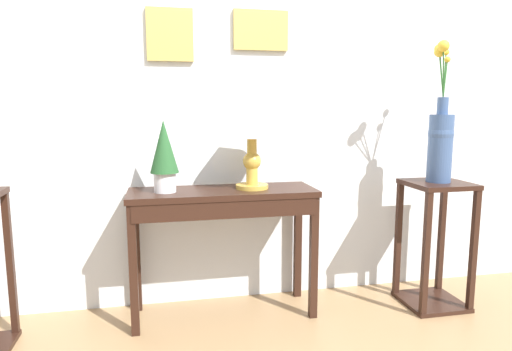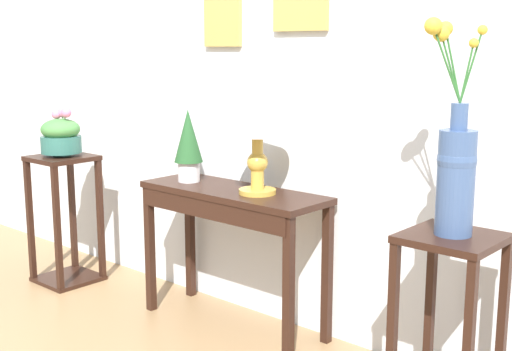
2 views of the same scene
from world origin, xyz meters
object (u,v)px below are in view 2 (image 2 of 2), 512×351
(planter_bowl_wide_left, at_px, (61,136))
(flower_vase_tall_right, at_px, (455,165))
(table_lamp, at_px, (257,123))
(pedestal_stand_left, at_px, (65,219))
(pedestal_stand_right, at_px, (447,330))
(potted_plant_on_console, at_px, (188,142))
(console_table, at_px, (230,212))

(planter_bowl_wide_left, height_order, flower_vase_tall_right, flower_vase_tall_right)
(table_lamp, xyz_separation_m, flower_vase_tall_right, (1.16, -0.14, -0.07))
(pedestal_stand_left, distance_m, pedestal_stand_right, 2.68)
(table_lamp, relative_size, pedestal_stand_right, 0.64)
(table_lamp, height_order, potted_plant_on_console, table_lamp)
(potted_plant_on_console, height_order, planter_bowl_wide_left, potted_plant_on_console)
(table_lamp, relative_size, potted_plant_on_console, 1.25)
(planter_bowl_wide_left, height_order, pedestal_stand_right, planter_bowl_wide_left)
(table_lamp, distance_m, planter_bowl_wide_left, 1.54)
(console_table, distance_m, flower_vase_tall_right, 1.41)
(table_lamp, bearing_deg, pedestal_stand_right, -6.87)
(pedestal_stand_left, height_order, pedestal_stand_right, pedestal_stand_left)
(planter_bowl_wide_left, bearing_deg, console_table, 7.48)
(console_table, height_order, pedestal_stand_left, pedestal_stand_left)
(table_lamp, bearing_deg, console_table, -172.85)
(planter_bowl_wide_left, relative_size, flower_vase_tall_right, 0.37)
(planter_bowl_wide_left, bearing_deg, flower_vase_tall_right, 1.19)
(console_table, bearing_deg, pedestal_stand_right, -5.01)
(flower_vase_tall_right, bearing_deg, console_table, 174.86)
(table_lamp, distance_m, pedestal_stand_left, 1.70)
(console_table, distance_m, pedestal_stand_right, 1.37)
(pedestal_stand_left, height_order, flower_vase_tall_right, flower_vase_tall_right)
(pedestal_stand_left, bearing_deg, potted_plant_on_console, 10.60)
(table_lamp, distance_m, pedestal_stand_right, 1.39)
(console_table, relative_size, flower_vase_tall_right, 1.31)
(pedestal_stand_left, relative_size, flower_vase_tall_right, 1.01)
(console_table, height_order, pedestal_stand_right, pedestal_stand_right)
(console_table, bearing_deg, table_lamp, 7.15)
(planter_bowl_wide_left, bearing_deg, potted_plant_on_console, 10.56)
(console_table, distance_m, table_lamp, 0.53)
(potted_plant_on_console, bearing_deg, pedestal_stand_left, -169.40)
(console_table, xyz_separation_m, flower_vase_tall_right, (1.34, -0.12, 0.43))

